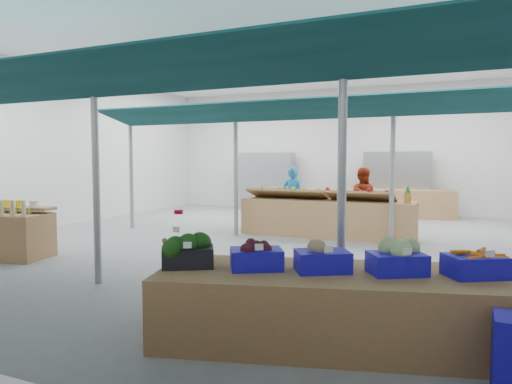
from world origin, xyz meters
TOP-DOWN VIEW (x-y plane):
  - floor at (0.00, 0.00)m, footprint 13.00×13.00m
  - hall at (0.00, 1.44)m, footprint 13.00×13.00m
  - pole_grid at (0.75, -1.75)m, footprint 10.00×4.60m
  - awnings at (0.75, -1.75)m, footprint 9.50×7.08m
  - back_shelving_left at (-2.50, 6.00)m, footprint 2.00×0.50m
  - back_shelving_right at (2.00, 6.00)m, footprint 2.00×0.50m
  - bottle_shelf at (-3.89, -3.32)m, footprint 1.92×1.38m
  - veg_counter at (2.69, -4.73)m, footprint 3.74×2.06m
  - fruit_counter at (0.96, 1.26)m, footprint 3.96×0.98m
  - far_counter at (1.34, 5.26)m, footprint 4.88×2.14m
  - vendor_left at (-0.24, 2.36)m, footprint 0.58×0.38m
  - vendor_right at (1.56, 2.36)m, footprint 0.77×0.61m
  - crate_broccoli at (1.21, -5.12)m, footprint 0.61×0.55m
  - crate_beets at (1.88, -4.95)m, footprint 0.61×0.55m
  - crate_celeriac at (2.50, -4.78)m, footprint 0.61×0.55m
  - crate_cabbage at (3.17, -4.60)m, footprint 0.61×0.55m
  - crate_carrots at (3.83, -4.42)m, footprint 0.61×0.55m
  - sparrow at (1.09, -5.28)m, footprint 0.12×0.09m
  - pole_ribbon at (0.42, -4.09)m, footprint 0.12×0.12m
  - apple_heap_yellow at (0.02, 1.17)m, footprint 1.92×0.74m
  - apple_heap_red at (1.76, 1.16)m, footprint 1.52×0.73m
  - pineapple at (2.75, 1.14)m, footprint 0.14×0.14m

SIDE VIEW (x-z plane):
  - floor at x=0.00m, z-range 0.00..0.00m
  - veg_counter at x=2.69m, z-range 0.00..0.69m
  - fruit_counter at x=0.96m, z-range 0.00..0.85m
  - far_counter at x=1.34m, z-range 0.00..0.86m
  - bottle_shelf at x=-3.89m, z-range -0.10..0.98m
  - vendor_left at x=-0.24m, z-range 0.00..1.58m
  - vendor_right at x=1.56m, z-range 0.00..1.58m
  - crate_carrots at x=3.83m, z-range 0.66..0.95m
  - crate_beets at x=1.88m, z-range 0.68..0.97m
  - crate_celeriac at x=2.50m, z-range 0.68..0.99m
  - crate_broccoli at x=1.21m, z-range 0.67..1.02m
  - crate_cabbage at x=3.17m, z-range 0.67..1.02m
  - sparrow at x=1.09m, z-range 0.88..1.00m
  - back_shelving_left at x=-2.50m, z-range 0.00..2.00m
  - back_shelving_right at x=2.00m, z-range 0.00..2.00m
  - apple_heap_yellow at x=0.02m, z-range 0.88..1.15m
  - apple_heap_red at x=1.76m, z-range 0.88..1.15m
  - pineapple at x=2.75m, z-range 0.83..1.22m
  - pole_ribbon at x=0.42m, z-range 0.94..1.22m
  - pole_grid at x=0.75m, z-range 0.31..3.31m
  - hall at x=0.00m, z-range -3.85..9.15m
  - awnings at x=0.75m, z-range 2.63..2.93m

